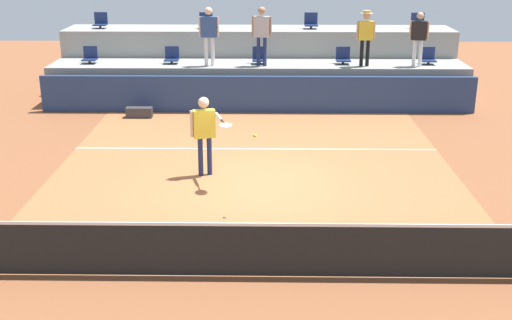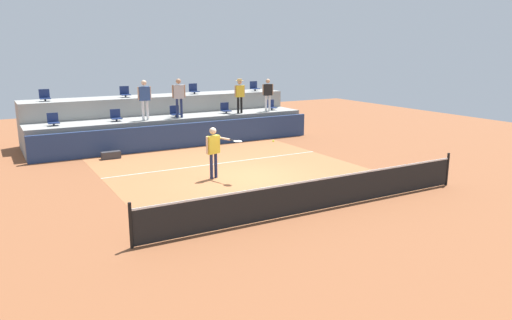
{
  "view_description": "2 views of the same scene",
  "coord_description": "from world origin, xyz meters",
  "px_view_note": "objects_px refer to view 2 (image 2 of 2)",
  "views": [
    {
      "loc": [
        0.25,
        -12.92,
        5.02
      ],
      "look_at": [
        0.08,
        -1.97,
        1.23
      ],
      "focal_mm": 45.36,
      "sensor_mm": 36.0,
      "label": 1
    },
    {
      "loc": [
        -7.78,
        -14.17,
        4.38
      ],
      "look_at": [
        -0.39,
        -1.19,
        0.91
      ],
      "focal_mm": 33.86,
      "sensor_mm": 36.0,
      "label": 2
    }
  ],
  "objects_px": {
    "stadium_chair_upper_right": "(194,90)",
    "spectator_with_hat": "(240,92)",
    "spectator_leaning_on_rail": "(145,96)",
    "spectator_in_grey": "(179,94)",
    "stadium_chair_lower_center": "(175,112)",
    "stadium_chair_upper_far_right": "(254,87)",
    "stadium_chair_upper_far_left": "(45,96)",
    "tennis_player": "(214,147)",
    "equipment_bag": "(111,155)",
    "spectator_in_white": "(268,92)",
    "tennis_ball": "(273,141)",
    "stadium_chair_lower_right": "(225,109)",
    "stadium_chair_lower_far_right": "(271,106)",
    "stadium_chair_upper_left": "(125,93)",
    "stadium_chair_lower_left": "(116,116)",
    "stadium_chair_lower_far_left": "(53,120)"
  },
  "relations": [
    {
      "from": "spectator_in_grey",
      "to": "stadium_chair_upper_right",
      "type": "bearing_deg",
      "value": 53.18
    },
    {
      "from": "stadium_chair_lower_center",
      "to": "spectator_with_hat",
      "type": "xyz_separation_m",
      "value": [
        3.22,
        -0.38,
        0.81
      ]
    },
    {
      "from": "stadium_chair_upper_right",
      "to": "spectator_leaning_on_rail",
      "type": "height_order",
      "value": "spectator_leaning_on_rail"
    },
    {
      "from": "stadium_chair_lower_far_left",
      "to": "stadium_chair_lower_right",
      "type": "height_order",
      "value": "same"
    },
    {
      "from": "stadium_chair_lower_right",
      "to": "stadium_chair_upper_far_right",
      "type": "height_order",
      "value": "stadium_chair_upper_far_right"
    },
    {
      "from": "stadium_chair_upper_right",
      "to": "tennis_player",
      "type": "height_order",
      "value": "stadium_chair_upper_right"
    },
    {
      "from": "stadium_chair_upper_left",
      "to": "stadium_chair_lower_far_right",
      "type": "bearing_deg",
      "value": -14.26
    },
    {
      "from": "stadium_chair_lower_far_left",
      "to": "tennis_ball",
      "type": "distance_m",
      "value": 10.25
    },
    {
      "from": "stadium_chair_lower_far_right",
      "to": "tennis_ball",
      "type": "height_order",
      "value": "stadium_chair_lower_far_right"
    },
    {
      "from": "stadium_chair_lower_left",
      "to": "stadium_chair_lower_far_right",
      "type": "distance_m",
      "value": 8.01
    },
    {
      "from": "stadium_chair_lower_far_right",
      "to": "tennis_ball",
      "type": "xyz_separation_m",
      "value": [
        -5.25,
        -8.75,
        0.08
      ]
    },
    {
      "from": "stadium_chair_upper_far_right",
      "to": "tennis_ball",
      "type": "xyz_separation_m",
      "value": [
        -5.27,
        -10.55,
        -0.77
      ]
    },
    {
      "from": "stadium_chair_upper_right",
      "to": "spectator_in_white",
      "type": "height_order",
      "value": "spectator_in_white"
    },
    {
      "from": "tennis_player",
      "to": "spectator_leaning_on_rail",
      "type": "xyz_separation_m",
      "value": [
        -0.42,
        6.34,
        1.23
      ]
    },
    {
      "from": "stadium_chair_lower_far_right",
      "to": "tennis_ball",
      "type": "distance_m",
      "value": 10.2
    },
    {
      "from": "stadium_chair_upper_far_right",
      "to": "equipment_bag",
      "type": "distance_m",
      "value": 9.76
    },
    {
      "from": "spectator_with_hat",
      "to": "tennis_ball",
      "type": "relative_size",
      "value": 24.73
    },
    {
      "from": "stadium_chair_lower_right",
      "to": "spectator_with_hat",
      "type": "relative_size",
      "value": 0.31
    },
    {
      "from": "stadium_chair_lower_center",
      "to": "stadium_chair_upper_far_right",
      "type": "xyz_separation_m",
      "value": [
        5.27,
        1.8,
        0.85
      ]
    },
    {
      "from": "stadium_chair_lower_far_right",
      "to": "stadium_chair_upper_left",
      "type": "relative_size",
      "value": 1.0
    },
    {
      "from": "spectator_in_white",
      "to": "stadium_chair_lower_far_right",
      "type": "bearing_deg",
      "value": 41.41
    },
    {
      "from": "stadium_chair_lower_center",
      "to": "spectator_in_white",
      "type": "height_order",
      "value": "spectator_in_white"
    },
    {
      "from": "stadium_chair_lower_center",
      "to": "stadium_chair_upper_left",
      "type": "bearing_deg",
      "value": 135.34
    },
    {
      "from": "stadium_chair_lower_right",
      "to": "stadium_chair_upper_far_left",
      "type": "distance_m",
      "value": 8.23
    },
    {
      "from": "stadium_chair_lower_far_left",
      "to": "tennis_player",
      "type": "distance_m",
      "value": 7.94
    },
    {
      "from": "spectator_leaning_on_rail",
      "to": "spectator_in_grey",
      "type": "relative_size",
      "value": 0.99
    },
    {
      "from": "stadium_chair_upper_far_left",
      "to": "tennis_ball",
      "type": "height_order",
      "value": "stadium_chair_upper_far_left"
    },
    {
      "from": "spectator_with_hat",
      "to": "stadium_chair_lower_right",
      "type": "bearing_deg",
      "value": 147.6
    },
    {
      "from": "stadium_chair_lower_left",
      "to": "stadium_chair_lower_far_right",
      "type": "bearing_deg",
      "value": 0.0
    },
    {
      "from": "stadium_chair_upper_right",
      "to": "spectator_with_hat",
      "type": "bearing_deg",
      "value": -55.26
    },
    {
      "from": "stadium_chair_lower_far_right",
      "to": "stadium_chair_upper_far_right",
      "type": "relative_size",
      "value": 1.0
    },
    {
      "from": "spectator_in_grey",
      "to": "spectator_in_white",
      "type": "bearing_deg",
      "value": 0.0
    },
    {
      "from": "stadium_chair_upper_left",
      "to": "tennis_player",
      "type": "bearing_deg",
      "value": -85.23
    },
    {
      "from": "spectator_leaning_on_rail",
      "to": "tennis_ball",
      "type": "bearing_deg",
      "value": -79.57
    },
    {
      "from": "stadium_chair_lower_far_right",
      "to": "spectator_leaning_on_rail",
      "type": "distance_m",
      "value": 6.86
    },
    {
      "from": "stadium_chair_upper_far_right",
      "to": "tennis_ball",
      "type": "height_order",
      "value": "stadium_chair_upper_far_right"
    },
    {
      "from": "tennis_player",
      "to": "tennis_ball",
      "type": "height_order",
      "value": "tennis_player"
    },
    {
      "from": "stadium_chair_upper_right",
      "to": "equipment_bag",
      "type": "bearing_deg",
      "value": -144.66
    },
    {
      "from": "tennis_ball",
      "to": "stadium_chair_lower_right",
      "type": "bearing_deg",
      "value": 73.41
    },
    {
      "from": "spectator_in_white",
      "to": "spectator_leaning_on_rail",
      "type": "bearing_deg",
      "value": -180.0
    },
    {
      "from": "stadium_chair_upper_far_left",
      "to": "tennis_player",
      "type": "distance_m",
      "value": 9.6
    },
    {
      "from": "stadium_chair_lower_far_right",
      "to": "spectator_leaning_on_rail",
      "type": "relative_size",
      "value": 0.29
    },
    {
      "from": "stadium_chair_lower_far_right",
      "to": "stadium_chair_upper_left",
      "type": "xyz_separation_m",
      "value": [
        -7.08,
        1.8,
        0.85
      ]
    },
    {
      "from": "stadium_chair_upper_left",
      "to": "tennis_player",
      "type": "height_order",
      "value": "stadium_chair_upper_left"
    },
    {
      "from": "stadium_chair_lower_center",
      "to": "stadium_chair_lower_right",
      "type": "height_order",
      "value": "same"
    },
    {
      "from": "stadium_chair_lower_left",
      "to": "stadium_chair_upper_right",
      "type": "relative_size",
      "value": 1.0
    },
    {
      "from": "tennis_ball",
      "to": "stadium_chair_upper_far_right",
      "type": "bearing_deg",
      "value": 63.47
    },
    {
      "from": "stadium_chair_upper_left",
      "to": "equipment_bag",
      "type": "distance_m",
      "value": 4.59
    },
    {
      "from": "tennis_ball",
      "to": "spectator_in_white",
      "type": "bearing_deg",
      "value": 60.05
    },
    {
      "from": "stadium_chair_upper_left",
      "to": "stadium_chair_upper_far_right",
      "type": "height_order",
      "value": "same"
    }
  ]
}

